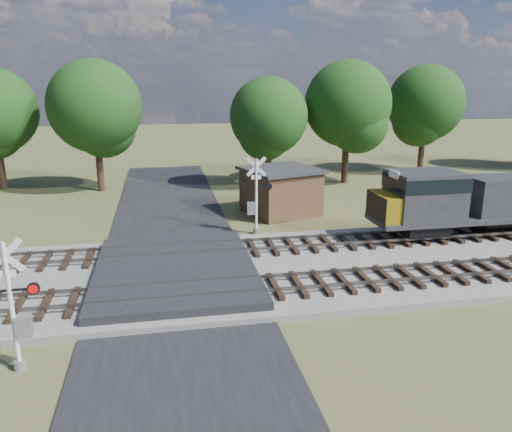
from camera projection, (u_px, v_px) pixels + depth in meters
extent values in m
plane|color=#48512B|center=(176.00, 283.00, 21.94)|extent=(160.00, 160.00, 0.00)
cube|color=gray|center=(384.00, 261.00, 24.18)|extent=(140.00, 10.00, 0.30)
cube|color=black|center=(176.00, 282.00, 21.93)|extent=(7.00, 60.00, 0.08)
cube|color=#262628|center=(176.00, 272.00, 22.33)|extent=(7.00, 9.00, 0.62)
cube|color=black|center=(227.00, 290.00, 20.30)|extent=(44.00, 2.60, 0.18)
cube|color=#5D5750|center=(417.00, 279.00, 21.03)|extent=(140.00, 0.08, 0.15)
cube|color=#5D5750|center=(402.00, 266.00, 22.39)|extent=(140.00, 0.08, 0.15)
cube|color=black|center=(214.00, 250.00, 25.04)|extent=(44.00, 2.60, 0.18)
cube|color=#5D5750|center=(370.00, 242.00, 25.76)|extent=(140.00, 0.08, 0.15)
cube|color=#5D5750|center=(359.00, 234.00, 27.12)|extent=(140.00, 0.08, 0.15)
cylinder|color=silver|center=(12.00, 308.00, 14.92)|extent=(0.15, 0.15, 4.15)
cylinder|color=gray|center=(20.00, 365.00, 15.43)|extent=(0.37, 0.37, 0.31)
cube|color=silver|center=(4.00, 256.00, 14.48)|extent=(1.09, 0.06, 1.09)
cube|color=silver|center=(4.00, 256.00, 14.48)|extent=(1.09, 0.06, 1.09)
cube|color=silver|center=(7.00, 274.00, 14.63)|extent=(0.52, 0.04, 0.23)
cube|color=black|center=(9.00, 290.00, 14.77)|extent=(1.66, 0.09, 0.06)
cylinder|color=red|center=(33.00, 288.00, 14.90)|extent=(0.38, 0.11, 0.37)
cube|color=gray|center=(24.00, 326.00, 15.14)|extent=(0.47, 0.32, 0.67)
cylinder|color=silver|center=(256.00, 197.00, 28.36)|extent=(0.15, 0.15, 4.38)
cylinder|color=gray|center=(256.00, 231.00, 28.90)|extent=(0.39, 0.39, 0.33)
cube|color=silver|center=(256.00, 167.00, 27.90)|extent=(1.14, 0.18, 1.15)
cube|color=silver|center=(256.00, 167.00, 27.90)|extent=(1.14, 0.18, 1.15)
cube|color=silver|center=(256.00, 177.00, 28.06)|extent=(0.55, 0.10, 0.24)
cube|color=black|center=(256.00, 187.00, 28.20)|extent=(1.75, 0.27, 0.07)
cylinder|color=red|center=(269.00, 186.00, 28.25)|extent=(0.40, 0.16, 0.39)
cylinder|color=red|center=(244.00, 187.00, 28.15)|extent=(0.40, 0.16, 0.39)
cube|color=gray|center=(252.00, 208.00, 28.52)|extent=(0.53, 0.38, 0.71)
cube|color=#4C3020|center=(281.00, 193.00, 32.93)|extent=(5.11, 5.11, 2.86)
cube|color=#2B2B2D|center=(281.00, 170.00, 32.52)|extent=(5.62, 5.62, 0.20)
cylinder|color=black|center=(0.00, 160.00, 39.99)|extent=(0.56, 0.56, 4.81)
cylinder|color=black|center=(99.00, 159.00, 39.36)|extent=(0.56, 0.56, 5.10)
sphere|color=#173811|center=(95.00, 106.00, 38.27)|extent=(7.15, 7.15, 7.15)
cylinder|color=black|center=(268.00, 161.00, 40.65)|extent=(0.56, 0.56, 4.46)
sphere|color=#173811|center=(269.00, 116.00, 39.70)|extent=(6.25, 6.25, 6.25)
cylinder|color=black|center=(345.00, 153.00, 42.40)|extent=(0.56, 0.56, 5.12)
sphere|color=#173811|center=(348.00, 104.00, 41.31)|extent=(7.17, 7.17, 7.17)
cylinder|color=black|center=(422.00, 146.00, 47.03)|extent=(0.56, 0.56, 5.00)
sphere|color=#173811|center=(426.00, 103.00, 45.96)|extent=(7.00, 7.00, 7.00)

